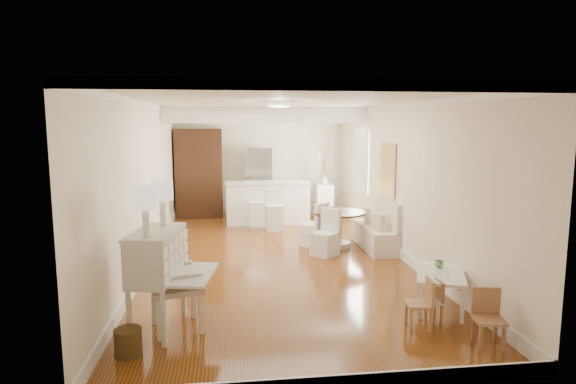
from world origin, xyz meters
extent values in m
plane|color=brown|center=(0.00, 0.00, 0.00)|extent=(9.00, 9.00, 0.00)
cube|color=white|center=(0.00, 0.00, 2.80)|extent=(4.50, 9.00, 0.04)
cube|color=#F4E8CF|center=(0.00, 4.50, 1.40)|extent=(4.50, 0.04, 2.80)
cube|color=#F4E8CF|center=(0.00, -4.50, 1.40)|extent=(4.50, 0.04, 2.80)
cube|color=#F4E8CF|center=(-2.25, 0.00, 1.40)|extent=(0.04, 9.00, 2.80)
cube|color=#F4E8CF|center=(2.25, 0.00, 1.40)|extent=(0.04, 9.00, 2.80)
cube|color=white|center=(0.00, 2.20, 2.62)|extent=(4.50, 0.45, 0.36)
cube|color=tan|center=(2.21, 0.50, 1.55)|extent=(0.04, 0.84, 1.04)
cube|color=white|center=(2.23, 2.40, 1.55)|extent=(0.04, 1.10, 1.40)
cylinder|color=#381E11|center=(-1.20, 4.48, 1.85)|extent=(0.30, 0.03, 0.30)
cylinder|color=white|center=(0.00, -0.50, 2.75)|extent=(0.36, 0.36, 0.08)
cube|color=beige|center=(-1.70, -2.90, 0.61)|extent=(1.10, 1.11, 1.22)
cube|color=silver|center=(-1.49, -2.88, 0.54)|extent=(0.76, 0.76, 1.07)
cylinder|color=#4E3718|center=(-1.94, -3.49, 0.14)|extent=(0.36, 0.36, 0.29)
cube|color=white|center=(1.90, -2.66, 0.25)|extent=(0.93, 1.14, 0.50)
cube|color=#AD7E4E|center=(1.38, -3.21, 0.31)|extent=(0.33, 0.33, 0.61)
cube|color=#A46F4A|center=(1.60, -3.04, 0.26)|extent=(0.26, 0.26, 0.53)
cube|color=#9A6746|center=(1.95, -3.79, 0.32)|extent=(0.36, 0.36, 0.64)
cube|color=silver|center=(1.99, 0.50, 0.49)|extent=(0.52, 1.60, 0.98)
cylinder|color=#472717|center=(1.31, 0.66, 0.36)|extent=(1.25, 1.25, 0.72)
cube|color=silver|center=(0.91, 0.08, 0.43)|extent=(0.59, 0.59, 0.86)
cube|color=white|center=(0.83, 0.80, 0.44)|extent=(0.61, 0.61, 0.89)
cube|color=white|center=(0.10, 3.10, 0.52)|extent=(2.05, 0.65, 1.03)
cube|color=white|center=(-0.18, 2.85, 0.47)|extent=(0.38, 0.38, 0.94)
cube|color=silver|center=(0.18, 2.32, 0.46)|extent=(0.40, 0.40, 0.93)
cube|color=#381E11|center=(-1.60, 4.18, 1.15)|extent=(1.20, 0.60, 2.30)
imported|color=silver|center=(0.30, 4.15, 0.90)|extent=(0.75, 0.65, 1.80)
cube|color=white|center=(1.60, 3.65, 0.44)|extent=(0.48, 0.95, 0.88)
imported|color=#65A15E|center=(1.97, -2.46, 0.54)|extent=(0.15, 0.15, 0.09)
imported|color=white|center=(1.63, 3.68, 0.99)|extent=(0.22, 0.22, 0.21)
camera|label=1|loc=(-0.86, -8.47, 2.44)|focal=30.00mm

